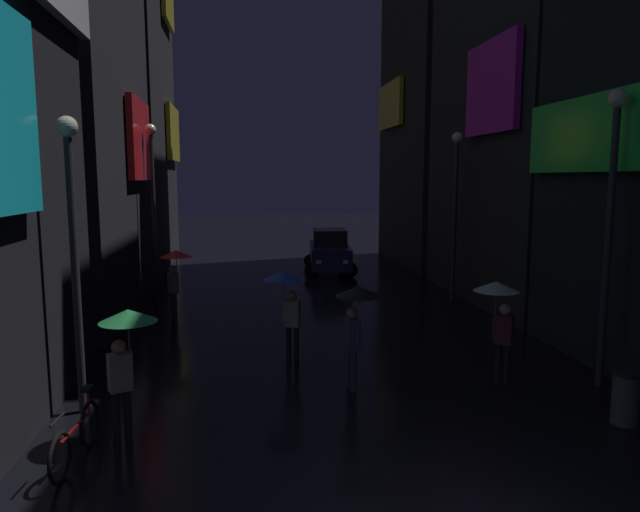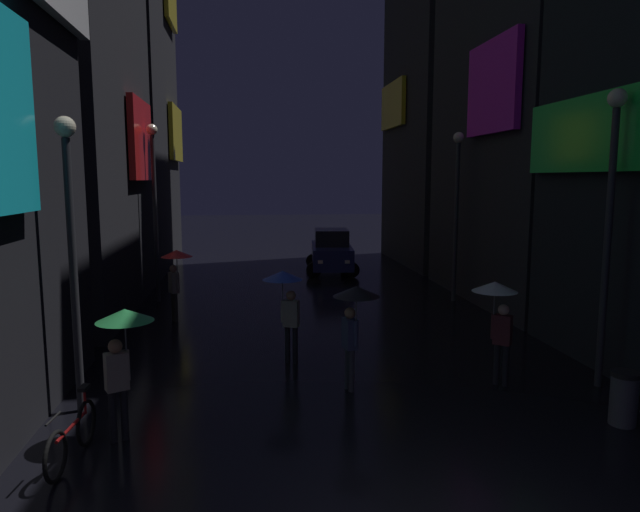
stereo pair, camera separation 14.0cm
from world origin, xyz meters
name	(u,v)px [view 1 (the left image)]	position (x,y,z in m)	size (l,w,h in m)	color
pedestrian_midstreet_left_clear	(499,304)	(2.95, 5.28, 1.67)	(0.90, 0.90, 2.12)	black
pedestrian_foreground_right_green	(125,338)	(-3.97, 3.74, 1.67)	(0.90, 0.90, 2.12)	black
pedestrian_midstreet_centre_red	(175,266)	(-4.03, 11.32, 1.67)	(0.90, 0.90, 2.12)	#38332D
pedestrian_far_right_black	(356,309)	(0.04, 5.23, 1.67)	(0.90, 0.90, 2.12)	#2D2D38
pedestrian_near_crossing_blue	(287,291)	(-1.15, 7.18, 1.67)	(0.90, 0.90, 2.12)	black
bicycle_parked_at_storefront	(76,437)	(-4.60, 3.06, 0.39)	(0.26, 1.82, 0.96)	black
car_distant	(329,252)	(1.74, 19.47, 0.93)	(2.54, 4.28, 1.92)	navy
streetlamp_left_far	(153,193)	(-5.00, 14.26, 3.67)	(0.36, 0.36, 5.92)	#2D2D33
streetlamp_left_near	(73,230)	(-5.00, 4.96, 3.28)	(0.36, 0.36, 5.20)	#2D2D33
streetlamp_right_near	(611,206)	(5.00, 4.92, 3.63)	(0.36, 0.36, 5.84)	#2D2D33
streetlamp_right_far	(455,197)	(5.00, 13.04, 3.53)	(0.36, 0.36, 5.67)	#2D2D33
trash_bin	(626,397)	(4.30, 3.18, 0.47)	(0.46, 0.46, 0.93)	#3F3F47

